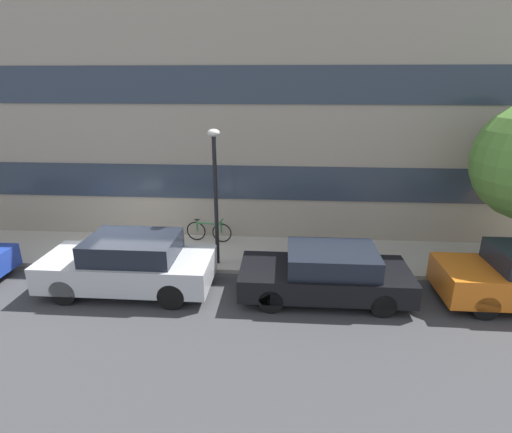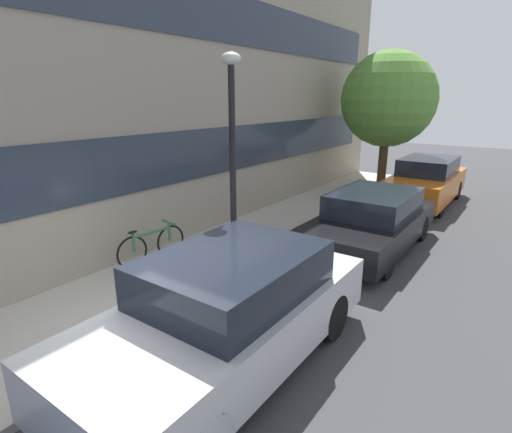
{
  "view_description": "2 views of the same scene",
  "coord_description": "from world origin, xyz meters",
  "px_view_note": "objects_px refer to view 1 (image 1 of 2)",
  "views": [
    {
      "loc": [
        4.42,
        -9.93,
        5.11
      ],
      "look_at": [
        3.67,
        0.41,
        1.57
      ],
      "focal_mm": 28.0,
      "sensor_mm": 36.0,
      "label": 1
    },
    {
      "loc": [
        -2.75,
        -3.83,
        3.23
      ],
      "look_at": [
        2.74,
        0.08,
        1.21
      ],
      "focal_mm": 28.0,
      "sensor_mm": 36.0,
      "label": 2
    }
  ],
  "objects_px": {
    "bicycle": "(209,231)",
    "lamp_post": "(215,181)",
    "parked_car_black": "(326,273)",
    "parked_car_silver": "(130,264)"
  },
  "relations": [
    {
      "from": "bicycle",
      "to": "lamp_post",
      "type": "distance_m",
      "value": 2.66
    },
    {
      "from": "parked_car_silver",
      "to": "parked_car_black",
      "type": "distance_m",
      "value": 4.92
    },
    {
      "from": "bicycle",
      "to": "parked_car_silver",
      "type": "bearing_deg",
      "value": -108.18
    },
    {
      "from": "bicycle",
      "to": "lamp_post",
      "type": "xyz_separation_m",
      "value": [
        0.55,
        -1.61,
        2.04
      ]
    },
    {
      "from": "parked_car_black",
      "to": "lamp_post",
      "type": "height_order",
      "value": "lamp_post"
    },
    {
      "from": "lamp_post",
      "to": "bicycle",
      "type": "bearing_deg",
      "value": 108.75
    },
    {
      "from": "parked_car_black",
      "to": "lamp_post",
      "type": "distance_m",
      "value": 3.79
    },
    {
      "from": "bicycle",
      "to": "lamp_post",
      "type": "height_order",
      "value": "lamp_post"
    },
    {
      "from": "parked_car_black",
      "to": "parked_car_silver",
      "type": "bearing_deg",
      "value": 0.0
    },
    {
      "from": "parked_car_silver",
      "to": "parked_car_black",
      "type": "xyz_separation_m",
      "value": [
        4.92,
        0.0,
        -0.09
      ]
    }
  ]
}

